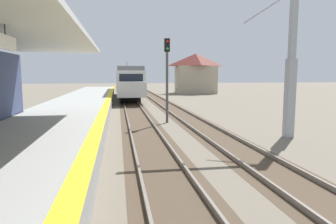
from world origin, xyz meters
The scene contains 7 objects.
station_platform centered at (-2.50, 16.00, 0.45)m, with size 5.00×80.00×0.91m.
track_pair_nearest_platform centered at (1.90, 20.00, 0.05)m, with size 2.34×120.00×0.16m.
track_pair_middle centered at (5.30, 20.00, 0.05)m, with size 2.34×120.00×0.16m.
approaching_train centered at (1.90, 40.03, 2.18)m, with size 2.93×19.60×4.76m.
rail_signal_post centered at (3.61, 19.87, 3.19)m, with size 0.32×0.34×5.20m.
catenary_pylon_far_side centered at (8.38, 14.53, 3.60)m, with size 5.00×0.40×7.50m.
distant_trackside_house centered at (13.08, 49.39, 3.34)m, with size 6.60×5.28×6.40m.
Camera 1 is at (0.59, 1.25, 3.00)m, focal length 32.40 mm.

